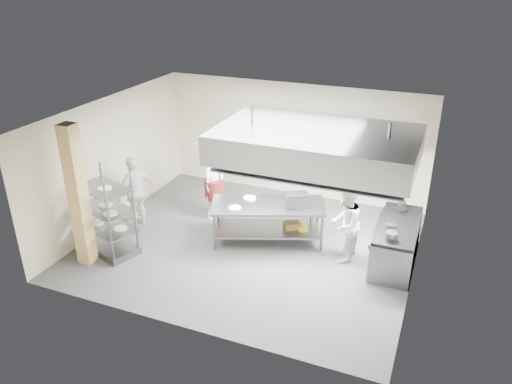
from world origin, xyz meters
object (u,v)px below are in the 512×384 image
at_px(island, 268,222).
at_px(cooking_range, 396,244).
at_px(chef_head, 214,185).
at_px(chef_plating, 136,192).
at_px(pass_rack, 107,213).
at_px(stockpot, 391,227).
at_px(chef_line, 345,224).
at_px(griddle, 297,200).

distance_m(island, cooking_range, 2.78).
height_order(island, chef_head, chef_head).
xyz_separation_m(chef_head, chef_plating, (-1.52, -1.04, 0.01)).
xyz_separation_m(pass_rack, stockpot, (5.67, 1.50, 0.06)).
height_order(pass_rack, cooking_range, pass_rack).
bearing_deg(chef_head, stockpot, -82.24).
distance_m(chef_line, chef_plating, 4.88).
relative_size(cooking_range, griddle, 3.99).
bearing_deg(cooking_range, chef_head, 174.78).
xyz_separation_m(island, chef_head, (-1.60, 0.58, 0.40)).
distance_m(island, griddle, 0.85).
bearing_deg(griddle, chef_line, -43.71).
relative_size(pass_rack, stockpot, 8.09).
distance_m(island, chef_head, 1.75).
xyz_separation_m(cooking_range, griddle, (-2.18, 0.02, 0.61)).
distance_m(pass_rack, chef_plating, 1.22).
bearing_deg(griddle, chef_head, 142.58).
relative_size(island, griddle, 4.93).
height_order(island, chef_plating, chef_plating).
xyz_separation_m(island, pass_rack, (-3.01, -1.68, 0.46)).
distance_m(chef_head, chef_plating, 1.84).
height_order(chef_line, chef_plating, chef_plating).
xyz_separation_m(island, chef_plating, (-3.13, -0.47, 0.41)).
bearing_deg(stockpot, pass_rack, -165.21).
bearing_deg(chef_plating, griddle, 116.88).
bearing_deg(island, stockpot, -25.14).
bearing_deg(pass_rack, cooking_range, 37.43).
xyz_separation_m(island, cooking_range, (2.78, 0.18, -0.04)).
relative_size(cooking_range, chef_head, 1.17).
xyz_separation_m(pass_rack, chef_line, (4.75, 1.55, -0.08)).
bearing_deg(cooking_range, griddle, 179.45).
height_order(chef_head, stockpot, chef_head).
height_order(island, stockpot, stockpot).
bearing_deg(island, pass_rack, -172.04).
distance_m(island, stockpot, 2.72).
xyz_separation_m(cooking_range, chef_head, (-4.38, 0.40, 0.44)).
xyz_separation_m(chef_plating, griddle, (3.72, 0.66, 0.17)).
xyz_separation_m(chef_head, griddle, (2.20, -0.38, 0.18)).
relative_size(chef_head, griddle, 3.41).
xyz_separation_m(pass_rack, chef_head, (1.41, 2.26, -0.06)).
distance_m(cooking_range, griddle, 2.27).
relative_size(cooking_range, chef_plating, 1.16).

